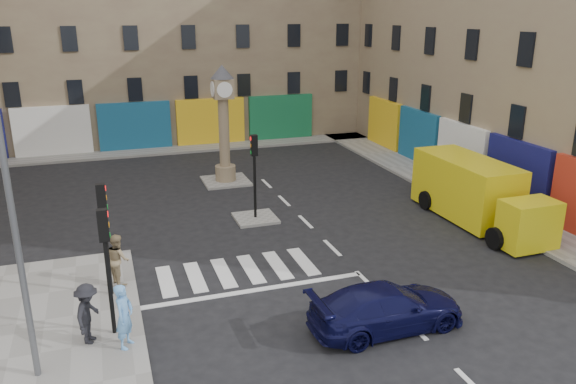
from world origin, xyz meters
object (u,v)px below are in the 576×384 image
traffic_light_left_near (106,252)px  pedestrian_tan (118,259)px  traffic_light_left_far (104,222)px  navy_sedan (387,307)px  yellow_van (476,193)px  lamp_post (10,199)px  traffic_light_island (254,163)px  pedestrian_dark (88,314)px  pedestrian_blue (124,316)px  clock_pillar (224,117)px

traffic_light_left_near → pedestrian_tan: 3.53m
traffic_light_left_far → navy_sedan: traffic_light_left_far is taller
traffic_light_left_near → pedestrian_tan: size_ratio=2.15×
traffic_light_left_far → yellow_van: 15.50m
navy_sedan → lamp_post: bearing=84.5°
traffic_light_left_far → traffic_light_island: (6.30, 5.40, -0.03)m
navy_sedan → pedestrian_tan: bearing=52.8°
traffic_light_island → pedestrian_tan: 7.77m
traffic_light_left_near → traffic_light_island: traffic_light_left_near is taller
lamp_post → pedestrian_tan: size_ratio=4.83×
lamp_post → navy_sedan: (9.41, -0.64, -4.12)m
traffic_light_left_near → traffic_light_island: size_ratio=1.00×
traffic_light_left_near → navy_sedan: (7.51, -2.04, -1.95)m
traffic_light_island → yellow_van: size_ratio=0.51×
pedestrian_dark → pedestrian_blue: bearing=-99.2°
yellow_van → pedestrian_tan: yellow_van is taller
traffic_light_left_near → pedestrian_tan: traffic_light_left_near is taller
navy_sedan → pedestrian_tan: pedestrian_tan is taller
traffic_light_left_far → pedestrian_dark: (-0.63, -2.67, -1.61)m
traffic_light_left_far → yellow_van: bearing=7.8°
traffic_light_island → lamp_post: (-8.20, -9.20, 2.20)m
clock_pillar → pedestrian_blue: clock_pillar is taller
yellow_van → pedestrian_blue: bearing=-161.0°
traffic_light_left_far → yellow_van: traffic_light_left_far is taller
clock_pillar → pedestrian_blue: 15.99m
lamp_post → clock_pillar: bearing=61.6°
clock_pillar → navy_sedan: (1.21, -15.83, -2.88)m
clock_pillar → yellow_van: (9.00, -9.29, -2.23)m
traffic_light_island → pedestrian_dark: bearing=-130.6°
traffic_light_left_far → pedestrian_dark: size_ratio=2.14×
pedestrian_blue → yellow_van: bearing=-42.1°
traffic_light_left_near → yellow_van: bearing=16.4°
traffic_light_island → pedestrian_blue: size_ratio=2.02×
traffic_light_island → yellow_van: traffic_light_island is taller
traffic_light_left_near → pedestrian_dark: traffic_light_left_near is taller
traffic_light_left_far → yellow_van: (15.30, 2.10, -1.30)m
pedestrian_dark → traffic_light_island: bearing=-19.7°
traffic_light_left_near → navy_sedan: bearing=-15.2°
lamp_post → pedestrian_dark: 4.14m
traffic_light_island → clock_pillar: clock_pillar is taller
traffic_light_island → navy_sedan: (1.21, -9.84, -1.92)m
pedestrian_tan → yellow_van: bearing=-105.1°
lamp_post → pedestrian_tan: 6.30m
yellow_van → pedestrian_blue: 15.92m
pedestrian_tan → pedestrian_dark: bearing=144.4°
lamp_post → traffic_light_left_near: bearing=36.4°
lamp_post → clock_pillar: size_ratio=1.36×
yellow_van → clock_pillar: bearing=133.6°
lamp_post → traffic_light_left_far: bearing=63.4°
clock_pillar → pedestrian_tan: clock_pillar is taller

